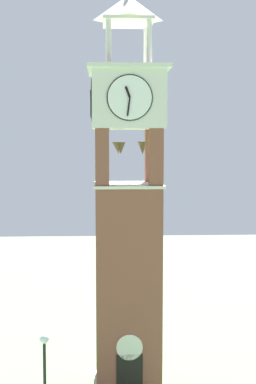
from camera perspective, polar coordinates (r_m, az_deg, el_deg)
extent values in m
cube|color=brown|center=(24.15, 0.00, -10.30)|extent=(2.77, 2.77, 9.16)
cube|color=black|center=(24.01, 0.16, -19.12)|extent=(1.10, 0.04, 2.20)
cylinder|color=silver|center=(23.46, 0.16, -16.01)|extent=(1.10, 0.04, 1.10)
cube|color=brown|center=(22.14, -2.73, 3.52)|extent=(0.56, 0.56, 2.46)
cube|color=brown|center=(22.25, 2.98, 3.53)|extent=(0.56, 0.56, 2.46)
cube|color=brown|center=(24.34, -2.72, 3.69)|extent=(0.56, 0.56, 2.46)
cube|color=brown|center=(24.44, 2.47, 3.69)|extent=(0.56, 0.56, 2.46)
cube|color=silver|center=(23.33, 0.00, 0.75)|extent=(2.93, 2.93, 0.12)
cone|color=brown|center=(23.29, 1.54, 4.63)|extent=(0.42, 0.42, 0.55)
cone|color=brown|center=(23.73, -0.99, 4.65)|extent=(0.56, 0.56, 0.51)
cone|color=brown|center=(22.71, -0.76, 4.62)|extent=(0.39, 0.39, 0.48)
cube|color=silver|center=(23.32, 0.00, 9.58)|extent=(3.01, 3.01, 2.39)
cylinder|color=white|center=(21.80, 0.19, 9.88)|extent=(1.82, 0.05, 1.82)
torus|color=black|center=(21.80, 0.19, 9.88)|extent=(1.84, 0.06, 1.84)
cube|color=black|center=(21.76, -0.02, 10.45)|extent=(0.25, 0.03, 0.46)
cube|color=black|center=(21.72, 0.07, 8.95)|extent=(0.15, 0.03, 0.73)
cylinder|color=white|center=(24.84, -0.16, 9.32)|extent=(1.82, 0.05, 1.82)
torus|color=black|center=(24.84, -0.16, 9.32)|extent=(1.84, 0.06, 1.84)
cube|color=black|center=(24.91, -0.36, 9.80)|extent=(0.25, 0.03, 0.46)
cube|color=black|center=(24.87, -0.28, 8.48)|extent=(0.15, 0.03, 0.73)
cylinder|color=white|center=(23.30, -3.80, 9.58)|extent=(0.05, 1.82, 1.82)
torus|color=black|center=(23.30, -3.80, 9.58)|extent=(0.06, 1.84, 1.84)
cube|color=black|center=(23.24, -3.95, 10.11)|extent=(0.03, 0.25, 0.46)
cube|color=black|center=(23.23, -3.94, 8.70)|extent=(0.03, 0.15, 0.73)
cylinder|color=white|center=(23.44, 3.77, 9.55)|extent=(0.05, 1.82, 1.82)
torus|color=black|center=(23.44, 3.77, 9.55)|extent=(0.06, 1.84, 1.84)
cube|color=black|center=(23.38, 3.95, 10.08)|extent=(0.03, 0.25, 0.46)
cube|color=black|center=(23.38, 3.93, 8.68)|extent=(0.03, 0.15, 0.73)
cube|color=silver|center=(23.45, 0.00, 12.70)|extent=(3.37, 3.37, 0.16)
cylinder|color=silver|center=(22.76, -2.06, 15.45)|extent=(0.22, 0.22, 1.83)
cylinder|color=silver|center=(22.84, 2.25, 15.42)|extent=(0.22, 0.22, 1.83)
cylinder|color=silver|center=(24.39, -2.10, 14.77)|extent=(0.22, 0.22, 1.83)
cylinder|color=silver|center=(24.46, 1.91, 14.74)|extent=(0.22, 0.22, 1.83)
cube|color=silver|center=(23.78, 0.00, 17.40)|extent=(2.09, 2.09, 0.12)
pyramid|color=silver|center=(23.91, 0.00, 18.76)|extent=(2.09, 2.09, 1.04)
sphere|color=silver|center=(21.07, -8.80, -14.98)|extent=(0.36, 0.36, 0.36)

